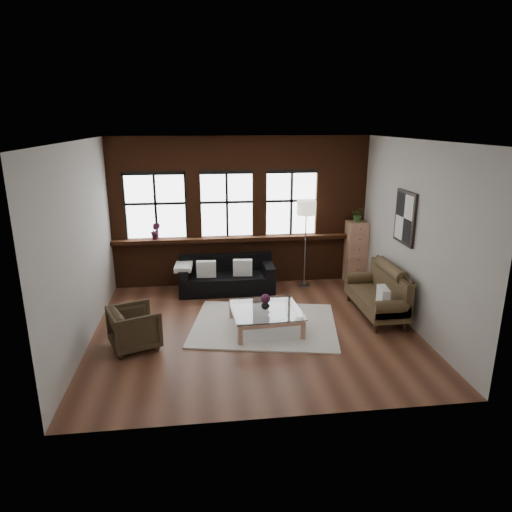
{
  "coord_description": "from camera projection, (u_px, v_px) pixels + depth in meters",
  "views": [
    {
      "loc": [
        -0.87,
        -7.22,
        3.49
      ],
      "look_at": [
        0.1,
        0.6,
        1.15
      ],
      "focal_mm": 32.0,
      "sensor_mm": 36.0,
      "label": 1
    }
  ],
  "objects": [
    {
      "name": "vintage_settee",
      "position": [
        376.0,
        292.0,
        8.42
      ],
      "size": [
        0.76,
        1.71,
        0.91
      ],
      "primitive_type": null,
      "color": "#473821",
      "rests_on": "floor"
    },
    {
      "name": "dark_sofa",
      "position": [
        227.0,
        275.0,
        9.63
      ],
      "size": [
        1.98,
        0.8,
        0.72
      ],
      "primitive_type": null,
      "color": "black",
      "rests_on": "floor"
    },
    {
      "name": "window_right",
      "position": [
        291.0,
        204.0,
        9.93
      ],
      "size": [
        1.38,
        0.1,
        1.5
      ],
      "primitive_type": null,
      "color": "black",
      "rests_on": "brick_backwall"
    },
    {
      "name": "wall_poster",
      "position": [
        405.0,
        218.0,
        8.04
      ],
      "size": [
        0.05,
        0.74,
        0.94
      ],
      "primitive_type": null,
      "color": "black",
      "rests_on": "wall_right"
    },
    {
      "name": "potted_plant_top",
      "position": [
        358.0,
        215.0,
        9.9
      ],
      "size": [
        0.31,
        0.28,
        0.32
      ],
      "primitive_type": "imported",
      "rotation": [
        0.0,
        0.0,
        -0.11
      ],
      "color": "#2D5923",
      "rests_on": "drawer_chest"
    },
    {
      "name": "pillow_a",
      "position": [
        206.0,
        269.0,
        9.43
      ],
      "size": [
        0.41,
        0.16,
        0.34
      ],
      "primitive_type": "cube",
      "rotation": [
        0.0,
        0.0,
        -0.05
      ],
      "color": "white",
      "rests_on": "dark_sofa"
    },
    {
      "name": "pillow_b",
      "position": [
        243.0,
        268.0,
        9.52
      ],
      "size": [
        0.41,
        0.18,
        0.34
      ],
      "primitive_type": "cube",
      "rotation": [
        0.0,
        0.0,
        -0.09
      ],
      "color": "white",
      "rests_on": "dark_sofa"
    },
    {
      "name": "window_left",
      "position": [
        156.0,
        207.0,
        9.59
      ],
      "size": [
        1.38,
        0.1,
        1.5
      ],
      "primitive_type": null,
      "color": "black",
      "rests_on": "brick_backwall"
    },
    {
      "name": "window_mid",
      "position": [
        227.0,
        205.0,
        9.76
      ],
      "size": [
        1.38,
        0.1,
        1.5
      ],
      "primitive_type": null,
      "color": "black",
      "rests_on": "brick_backwall"
    },
    {
      "name": "wall_right",
      "position": [
        413.0,
        235.0,
        7.83
      ],
      "size": [
        0.0,
        5.0,
        5.0
      ],
      "primitive_type": "plane",
      "rotation": [
        1.57,
        0.0,
        -1.57
      ],
      "color": "#B0ADA3",
      "rests_on": "ground"
    },
    {
      "name": "flowers",
      "position": [
        266.0,
        299.0,
        7.8
      ],
      "size": [
        0.17,
        0.17,
        0.17
      ],
      "primitive_type": "sphere",
      "color": "#4B1A36",
      "rests_on": "vase"
    },
    {
      "name": "wall_left",
      "position": [
        82.0,
        246.0,
        7.19
      ],
      "size": [
        0.0,
        5.0,
        5.0
      ],
      "primitive_type": "plane",
      "rotation": [
        1.57,
        0.0,
        1.57
      ],
      "color": "#B0ADA3",
      "rests_on": "ground"
    },
    {
      "name": "vase",
      "position": [
        265.0,
        305.0,
        7.83
      ],
      "size": [
        0.16,
        0.16,
        0.15
      ],
      "primitive_type": "imported",
      "rotation": [
        0.0,
        0.0,
        0.12
      ],
      "color": "#B2B2B2",
      "rests_on": "coffee_table"
    },
    {
      "name": "floor_lamp",
      "position": [
        305.0,
        241.0,
        9.77
      ],
      "size": [
        0.4,
        0.4,
        2.04
      ],
      "primitive_type": null,
      "color": "#A5A5A8",
      "rests_on": "floor"
    },
    {
      "name": "armchair",
      "position": [
        135.0,
        328.0,
        7.24
      ],
      "size": [
        0.95,
        0.94,
        0.67
      ],
      "primitive_type": "imported",
      "rotation": [
        0.0,
        0.0,
        1.95
      ],
      "color": "#322819",
      "rests_on": "floor"
    },
    {
      "name": "ceiling",
      "position": [
        254.0,
        140.0,
        7.05
      ],
      "size": [
        5.5,
        5.5,
        0.0
      ],
      "primitive_type": "plane",
      "rotation": [
        3.14,
        0.0,
        0.0
      ],
      "color": "white",
      "rests_on": "ground"
    },
    {
      "name": "pillow_settee",
      "position": [
        383.0,
        297.0,
        7.88
      ],
      "size": [
        0.18,
        0.39,
        0.34
      ],
      "primitive_type": "cube",
      "rotation": [
        0.0,
        0.0,
        -0.12
      ],
      "color": "white",
      "rests_on": "vintage_settee"
    },
    {
      "name": "floor",
      "position": [
        255.0,
        329.0,
        7.97
      ],
      "size": [
        5.5,
        5.5,
        0.0
      ],
      "primitive_type": "plane",
      "color": "#522D1E",
      "rests_on": "ground"
    },
    {
      "name": "wall_front",
      "position": [
        281.0,
        296.0,
        5.13
      ],
      "size": [
        5.5,
        0.0,
        5.5
      ],
      "primitive_type": "plane",
      "rotation": [
        -1.57,
        0.0,
        0.0
      ],
      "color": "#B0ADA3",
      "rests_on": "ground"
    },
    {
      "name": "sill_plant",
      "position": [
        156.0,
        231.0,
        9.6
      ],
      "size": [
        0.23,
        0.2,
        0.37
      ],
      "primitive_type": "imported",
      "rotation": [
        0.0,
        0.0,
        -0.19
      ],
      "color": "#4B1A36",
      "rests_on": "sill_ledge"
    },
    {
      "name": "coffee_table",
      "position": [
        265.0,
        319.0,
        7.91
      ],
      "size": [
        1.25,
        1.25,
        0.39
      ],
      "primitive_type": null,
      "rotation": [
        0.0,
        0.0,
        0.07
      ],
      "color": "tan",
      "rests_on": "shag_rug"
    },
    {
      "name": "wall_back",
      "position": [
        241.0,
        212.0,
        9.89
      ],
      "size": [
        5.5,
        0.0,
        5.5
      ],
      "primitive_type": "plane",
      "rotation": [
        1.57,
        0.0,
        0.0
      ],
      "color": "#B0ADA3",
      "rests_on": "ground"
    },
    {
      "name": "drawer_chest",
      "position": [
        355.0,
        252.0,
        10.15
      ],
      "size": [
        0.42,
        0.42,
        1.38
      ],
      "primitive_type": "cube",
      "color": "tan",
      "rests_on": "floor"
    },
    {
      "name": "shag_rug",
      "position": [
        264.0,
        325.0,
        8.1
      ],
      "size": [
        2.84,
        2.42,
        0.03
      ],
      "primitive_type": "cube",
      "rotation": [
        0.0,
        0.0,
        -0.2
      ],
      "color": "silver",
      "rests_on": "floor"
    },
    {
      "name": "sill_ledge",
      "position": [
        242.0,
        238.0,
        9.9
      ],
      "size": [
        5.5,
        0.3,
        0.08
      ],
      "primitive_type": "cube",
      "color": "#482211",
      "rests_on": "brick_backwall"
    },
    {
      "name": "brick_backwall",
      "position": [
        241.0,
        212.0,
        9.83
      ],
      "size": [
        5.5,
        0.12,
        3.2
      ],
      "primitive_type": null,
      "color": "#482211",
      "rests_on": "floor"
    }
  ]
}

